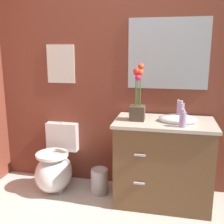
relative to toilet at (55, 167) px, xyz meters
The scene contains 9 objects.
wall_back 1.40m from the toilet, 17.95° to the left, with size 4.49×0.05×2.50m, color brown.
toilet is the anchor object (origin of this frame).
vanity_cabinet 1.16m from the toilet, ahead, with size 0.94×0.56×1.01m.
flower_vase 1.17m from the toilet, ahead, with size 0.14×0.14×0.53m.
soap_bottle 1.47m from the toilet, ahead, with size 0.06×0.06×0.16m.
lotion_bottle 1.45m from the toilet, ahead, with size 0.07×0.07×0.20m.
trash_bin 0.51m from the toilet, ahead, with size 0.18×0.18×0.27m.
wall_poster 1.13m from the toilet, 90.00° to the left, with size 0.31×0.01×0.41m, color silver.
wall_mirror 1.68m from the toilet, 13.15° to the left, with size 0.80×0.01×0.70m, color #B2BCC6.
Camera 1 is at (0.46, -1.39, 1.50)m, focal length 43.98 mm.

